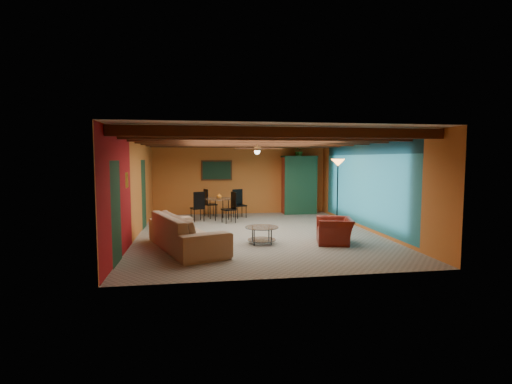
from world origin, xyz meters
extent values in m
cube|color=gray|center=(0.00, 0.00, 0.00)|extent=(6.50, 8.00, 0.01)
cube|color=silver|center=(0.00, 0.00, 2.70)|extent=(6.50, 8.00, 0.01)
cube|color=#C0692C|center=(0.00, 4.00, 1.35)|extent=(6.50, 0.02, 2.70)
cube|color=maroon|center=(-3.25, 0.00, 1.35)|extent=(0.02, 8.00, 2.70)
cube|color=teal|center=(3.25, 0.00, 1.35)|extent=(0.02, 8.00, 2.70)
imported|color=#91765E|center=(-1.89, -1.51, 0.40)|extent=(1.97, 2.97, 0.81)
imported|color=maroon|center=(1.71, -1.48, 0.31)|extent=(1.05, 1.14, 0.63)
cube|color=maroon|center=(2.20, 3.70, 1.07)|extent=(1.22, 0.62, 2.13)
cube|color=black|center=(-0.90, 3.96, 1.65)|extent=(1.05, 0.03, 0.65)
imported|color=#26661E|center=(2.20, 3.70, 2.39)|extent=(0.54, 0.49, 0.51)
imported|color=orange|center=(-0.89, 2.66, 1.10)|extent=(0.20, 0.20, 0.18)
camera|label=1|loc=(-1.65, -10.35, 2.08)|focal=26.76mm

